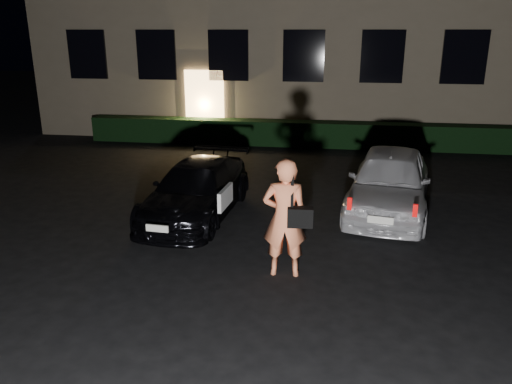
# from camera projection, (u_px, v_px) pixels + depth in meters

# --- Properties ---
(ground) EXTENTS (80.00, 80.00, 0.00)m
(ground) POSITION_uv_depth(u_px,v_px,m) (254.00, 297.00, 7.52)
(ground) COLOR black
(ground) RESTS_ON ground
(hedge) EXTENTS (15.00, 0.70, 0.85)m
(hedge) POSITION_uv_depth(u_px,v_px,m) (301.00, 134.00, 17.26)
(hedge) COLOR black
(hedge) RESTS_ON ground
(sedan) EXTENTS (1.93, 4.12, 1.15)m
(sedan) POSITION_uv_depth(u_px,v_px,m) (197.00, 190.00, 10.70)
(sedan) COLOR black
(sedan) RESTS_ON ground
(hatch) EXTENTS (2.33, 4.34, 1.40)m
(hatch) POSITION_uv_depth(u_px,v_px,m) (389.00, 181.00, 10.89)
(hatch) COLOR silver
(hatch) RESTS_ON ground
(man) EXTENTS (0.84, 0.52, 1.97)m
(man) POSITION_uv_depth(u_px,v_px,m) (285.00, 218.00, 7.95)
(man) COLOR #FB8456
(man) RESTS_ON ground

